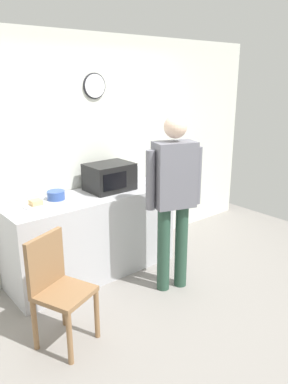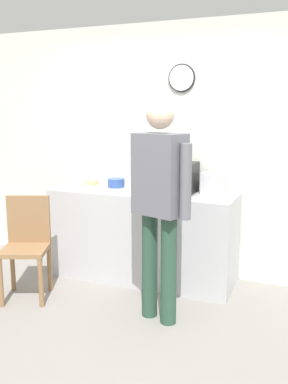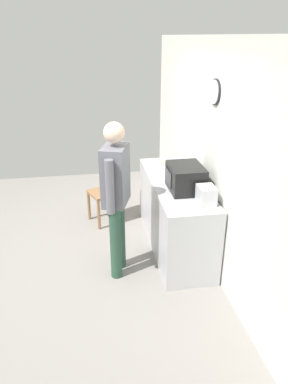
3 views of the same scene
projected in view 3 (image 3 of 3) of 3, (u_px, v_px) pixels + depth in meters
ground_plane at (82, 259)px, 4.48m from camera, size 6.00×6.00×0.00m
back_wall at (211, 154)px, 4.19m from camera, size 5.40×0.13×2.60m
kitchen_counter at (174, 214)px, 4.61m from camera, size 1.88×0.62×0.92m
microwave at (185, 178)px, 4.12m from camera, size 0.50×0.39×0.30m
sandwich_plate at (168, 164)px, 4.96m from camera, size 0.26×0.26×0.07m
salad_bowl at (178, 168)px, 4.74m from camera, size 0.18×0.18×0.09m
toaster at (206, 195)px, 3.79m from camera, size 0.22×0.18×0.20m
fork_utensil at (196, 207)px, 3.74m from camera, size 0.14×0.13×0.01m
spoon_utensil at (187, 211)px, 3.66m from camera, size 0.11×0.16×0.01m
person_standing at (116, 190)px, 3.83m from camera, size 0.56×0.35×1.80m
wooden_chair at (108, 188)px, 5.22m from camera, size 0.52×0.52×0.94m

